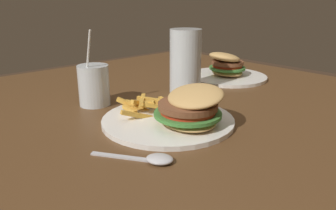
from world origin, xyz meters
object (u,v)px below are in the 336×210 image
at_px(juice_glass, 94,87).
at_px(meal_plate_far, 226,70).
at_px(beer_glass, 185,62).
at_px(spoon, 154,159).
at_px(meal_plate_near, 179,113).

height_order(juice_glass, meal_plate_far, juice_glass).
height_order(beer_glass, spoon, beer_glass).
bearing_deg(juice_glass, meal_plate_far, 84.22).
distance_m(meal_plate_near, juice_glass, 0.25).
bearing_deg(juice_glass, spoon, -14.06).
bearing_deg(spoon, juice_glass, 132.85).
xyz_separation_m(juice_glass, meal_plate_far, (0.05, 0.47, -0.02)).
xyz_separation_m(meal_plate_near, juice_glass, (-0.24, -0.06, 0.02)).
bearing_deg(beer_glass, juice_glass, -105.32).
xyz_separation_m(juice_glass, spoon, (0.33, -0.08, -0.04)).
xyz_separation_m(meal_plate_near, beer_glass, (-0.17, 0.19, 0.06)).
height_order(beer_glass, meal_plate_far, beer_glass).
xyz_separation_m(beer_glass, juice_glass, (-0.07, -0.25, -0.04)).
xyz_separation_m(meal_plate_near, meal_plate_far, (-0.19, 0.41, 0.00)).
bearing_deg(meal_plate_far, meal_plate_near, -64.54).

